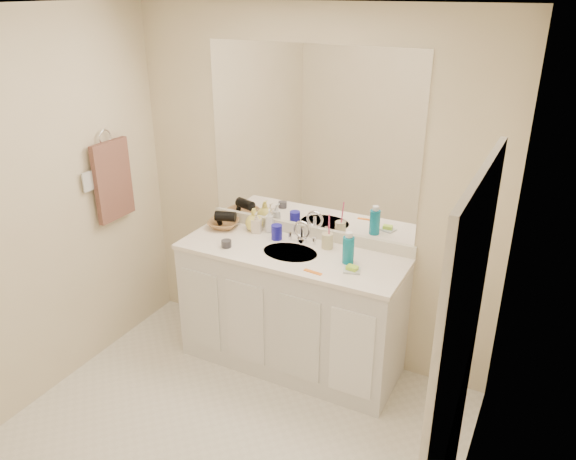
% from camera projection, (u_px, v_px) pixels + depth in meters
% --- Properties ---
extents(floor, '(2.60, 2.60, 0.00)m').
position_uv_depth(floor, '(210.00, 459.00, 3.20)').
color(floor, white).
rests_on(floor, ground).
extents(ceiling, '(2.60, 2.60, 0.02)m').
position_uv_depth(ceiling, '(177.00, 8.00, 2.24)').
color(ceiling, white).
rests_on(ceiling, wall_back).
extents(wall_back, '(2.60, 0.02, 2.40)m').
position_uv_depth(wall_back, '(310.00, 192.00, 3.78)').
color(wall_back, beige).
rests_on(wall_back, floor).
extents(wall_left, '(0.02, 2.60, 2.40)m').
position_uv_depth(wall_left, '(13.00, 225.00, 3.26)').
color(wall_left, beige).
rests_on(wall_left, floor).
extents(wall_right, '(0.02, 2.60, 2.40)m').
position_uv_depth(wall_right, '(472.00, 346.00, 2.18)').
color(wall_right, beige).
rests_on(wall_right, floor).
extents(vanity_cabinet, '(1.50, 0.55, 0.85)m').
position_uv_depth(vanity_cabinet, '(291.00, 310.00, 3.87)').
color(vanity_cabinet, silver).
rests_on(vanity_cabinet, floor).
extents(countertop, '(1.52, 0.57, 0.03)m').
position_uv_depth(countertop, '(291.00, 253.00, 3.69)').
color(countertop, white).
rests_on(countertop, vanity_cabinet).
extents(backsplash, '(1.52, 0.03, 0.08)m').
position_uv_depth(backsplash, '(308.00, 231.00, 3.88)').
color(backsplash, silver).
rests_on(backsplash, countertop).
extents(sink_basin, '(0.37, 0.37, 0.02)m').
position_uv_depth(sink_basin, '(290.00, 254.00, 3.67)').
color(sink_basin, beige).
rests_on(sink_basin, countertop).
extents(faucet, '(0.02, 0.02, 0.11)m').
position_uv_depth(faucet, '(302.00, 234.00, 3.79)').
color(faucet, silver).
rests_on(faucet, countertop).
extents(mirror, '(1.48, 0.01, 1.20)m').
position_uv_depth(mirror, '(310.00, 140.00, 3.63)').
color(mirror, white).
rests_on(mirror, wall_back).
extents(blue_mug, '(0.09, 0.09, 0.10)m').
position_uv_depth(blue_mug, '(277.00, 232.00, 3.84)').
color(blue_mug, '#1A17A3').
rests_on(blue_mug, countertop).
extents(tan_cup, '(0.08, 0.08, 0.10)m').
position_uv_depth(tan_cup, '(327.00, 241.00, 3.70)').
color(tan_cup, '#C8BE8D').
rests_on(tan_cup, countertop).
extents(toothbrush, '(0.02, 0.04, 0.20)m').
position_uv_depth(toothbrush, '(329.00, 227.00, 3.66)').
color(toothbrush, '#DF3A6F').
rests_on(toothbrush, tan_cup).
extents(mouthwash_bottle, '(0.09, 0.09, 0.17)m').
position_uv_depth(mouthwash_bottle, '(348.00, 250.00, 3.49)').
color(mouthwash_bottle, '#0C7592').
rests_on(mouthwash_bottle, countertop).
extents(soap_dish, '(0.12, 0.11, 0.01)m').
position_uv_depth(soap_dish, '(352.00, 270.00, 3.42)').
color(soap_dish, silver).
rests_on(soap_dish, countertop).
extents(green_soap, '(0.07, 0.06, 0.02)m').
position_uv_depth(green_soap, '(352.00, 268.00, 3.41)').
color(green_soap, '#ACE638').
rests_on(green_soap, soap_dish).
extents(orange_comb, '(0.12, 0.04, 0.01)m').
position_uv_depth(orange_comb, '(313.00, 272.00, 3.41)').
color(orange_comb, orange).
rests_on(orange_comb, countertop).
extents(dark_jar, '(0.09, 0.09, 0.05)m').
position_uv_depth(dark_jar, '(226.00, 244.00, 3.73)').
color(dark_jar, '#323137').
rests_on(dark_jar, countertop).
extents(soap_bottle_white, '(0.09, 0.09, 0.17)m').
position_uv_depth(soap_bottle_white, '(269.00, 221.00, 3.94)').
color(soap_bottle_white, white).
rests_on(soap_bottle_white, countertop).
extents(soap_bottle_cream, '(0.08, 0.08, 0.15)m').
position_uv_depth(soap_bottle_cream, '(257.00, 223.00, 3.93)').
color(soap_bottle_cream, beige).
rests_on(soap_bottle_cream, countertop).
extents(soap_bottle_yellow, '(0.14, 0.14, 0.16)m').
position_uv_depth(soap_bottle_yellow, '(254.00, 220.00, 3.96)').
color(soap_bottle_yellow, '#E2D358').
rests_on(soap_bottle_yellow, countertop).
extents(wicker_basket, '(0.27, 0.27, 0.05)m').
position_uv_depth(wicker_basket, '(224.00, 224.00, 4.03)').
color(wicker_basket, '#996B3D').
rests_on(wicker_basket, countertop).
extents(hair_dryer, '(0.16, 0.11, 0.07)m').
position_uv_depth(hair_dryer, '(225.00, 216.00, 4.00)').
color(hair_dryer, black).
rests_on(hair_dryer, wicker_basket).
extents(towel_ring, '(0.01, 0.11, 0.11)m').
position_uv_depth(towel_ring, '(105.00, 137.00, 3.74)').
color(towel_ring, silver).
rests_on(towel_ring, wall_left).
extents(hand_towel, '(0.04, 0.32, 0.55)m').
position_uv_depth(hand_towel, '(113.00, 181.00, 3.85)').
color(hand_towel, '#4F312A').
rests_on(hand_towel, towel_ring).
extents(switch_plate, '(0.01, 0.08, 0.13)m').
position_uv_depth(switch_plate, '(88.00, 182.00, 3.68)').
color(switch_plate, silver).
rests_on(switch_plate, wall_left).
extents(door, '(0.02, 0.82, 2.00)m').
position_uv_depth(door, '(445.00, 435.00, 2.02)').
color(door, white).
rests_on(door, floor).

